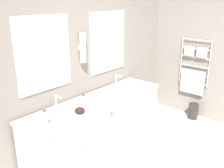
{
  "coord_description": "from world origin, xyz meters",
  "views": [
    {
      "loc": [
        -2.36,
        -0.9,
        2.14
      ],
      "look_at": [
        0.06,
        1.17,
        1.06
      ],
      "focal_mm": 40.0,
      "sensor_mm": 36.0,
      "label": 1
    }
  ],
  "objects_px": {
    "vanity_left": "(69,143)",
    "vanity_right": "(125,113)",
    "toiletry_bottle": "(45,119)",
    "amenity_bowl": "(80,110)",
    "waste_bin": "(193,111)"
  },
  "relations": [
    {
      "from": "vanity_right",
      "to": "toiletry_bottle",
      "type": "distance_m",
      "value": 1.6
    },
    {
      "from": "vanity_left",
      "to": "vanity_right",
      "type": "bearing_deg",
      "value": 0.0
    },
    {
      "from": "vanity_left",
      "to": "vanity_right",
      "type": "distance_m",
      "value": 1.17
    },
    {
      "from": "vanity_right",
      "to": "waste_bin",
      "type": "height_order",
      "value": "vanity_right"
    },
    {
      "from": "amenity_bowl",
      "to": "waste_bin",
      "type": "height_order",
      "value": "amenity_bowl"
    },
    {
      "from": "toiletry_bottle",
      "to": "amenity_bowl",
      "type": "bearing_deg",
      "value": -2.86
    },
    {
      "from": "toiletry_bottle",
      "to": "waste_bin",
      "type": "distance_m",
      "value": 3.0
    },
    {
      "from": "vanity_left",
      "to": "vanity_right",
      "type": "xyz_separation_m",
      "value": [
        1.17,
        0.0,
        0.0
      ]
    },
    {
      "from": "waste_bin",
      "to": "amenity_bowl",
      "type": "bearing_deg",
      "value": 168.05
    },
    {
      "from": "waste_bin",
      "to": "vanity_left",
      "type": "bearing_deg",
      "value": 166.82
    },
    {
      "from": "toiletry_bottle",
      "to": "vanity_left",
      "type": "bearing_deg",
      "value": 9.97
    },
    {
      "from": "vanity_left",
      "to": "waste_bin",
      "type": "relative_size",
      "value": 3.76
    },
    {
      "from": "amenity_bowl",
      "to": "waste_bin",
      "type": "relative_size",
      "value": 0.43
    },
    {
      "from": "vanity_right",
      "to": "amenity_bowl",
      "type": "relative_size",
      "value": 8.7
    },
    {
      "from": "vanity_left",
      "to": "waste_bin",
      "type": "height_order",
      "value": "vanity_left"
    }
  ]
}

